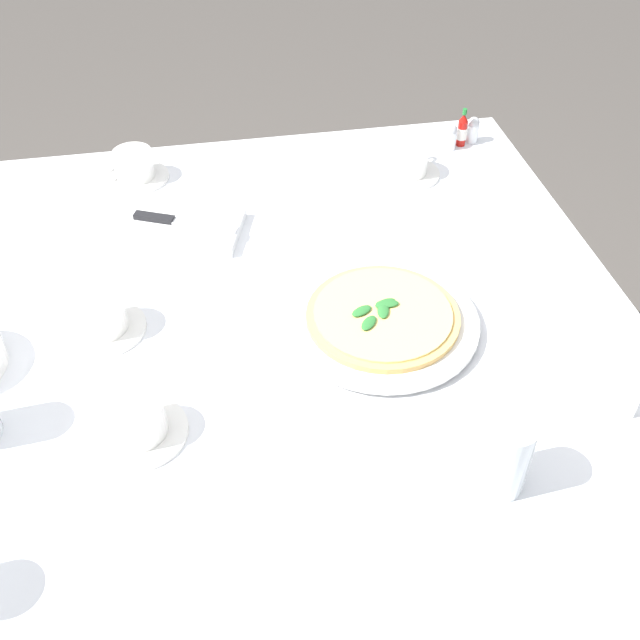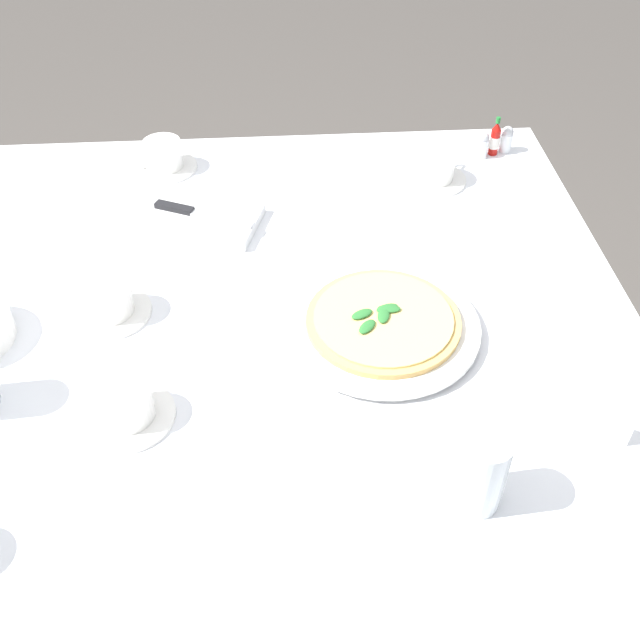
% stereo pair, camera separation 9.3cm
% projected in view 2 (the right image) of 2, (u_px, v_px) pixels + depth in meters
% --- Properties ---
extents(ground_plane, '(8.00, 8.00, 0.00)m').
position_uv_depth(ground_plane, '(277.00, 565.00, 1.65)').
color(ground_plane, '#4C4742').
extents(dining_table, '(1.22, 1.22, 0.74)m').
position_uv_depth(dining_table, '(262.00, 380.00, 1.23)').
color(dining_table, white).
rests_on(dining_table, ground_plane).
extents(pizza_plate, '(0.30, 0.30, 0.02)m').
position_uv_depth(pizza_plate, '(383.00, 326.00, 1.13)').
color(pizza_plate, white).
rests_on(pizza_plate, dining_table).
extents(pizza, '(0.24, 0.24, 0.02)m').
position_uv_depth(pizza, '(383.00, 320.00, 1.12)').
color(pizza, '#DBAD60').
rests_on(pizza, pizza_plate).
extents(coffee_cup_right_edge, '(0.13, 0.13, 0.06)m').
position_uv_depth(coffee_cup_right_edge, '(435.00, 169.00, 1.44)').
color(coffee_cup_right_edge, white).
rests_on(coffee_cup_right_edge, dining_table).
extents(coffee_cup_near_right, '(0.13, 0.13, 0.06)m').
position_uv_depth(coffee_cup_near_right, '(163.00, 156.00, 1.47)').
color(coffee_cup_near_right, white).
rests_on(coffee_cup_near_right, dining_table).
extents(coffee_cup_back_corner, '(0.13, 0.13, 0.07)m').
position_uv_depth(coffee_cup_back_corner, '(107.00, 299.00, 1.15)').
color(coffee_cup_back_corner, white).
rests_on(coffee_cup_back_corner, dining_table).
extents(coffee_cup_left_edge, '(0.13, 0.13, 0.06)m').
position_uv_depth(coffee_cup_left_edge, '(125.00, 405.00, 0.99)').
color(coffee_cup_left_edge, white).
rests_on(coffee_cup_left_edge, dining_table).
extents(water_glass_near_left, '(0.06, 0.06, 0.12)m').
position_uv_depth(water_glass_near_left, '(479.00, 475.00, 0.88)').
color(water_glass_near_left, white).
rests_on(water_glass_near_left, dining_table).
extents(napkin_folded, '(0.25, 0.19, 0.02)m').
position_uv_depth(napkin_folded, '(198.00, 219.00, 1.34)').
color(napkin_folded, white).
rests_on(napkin_folded, dining_table).
extents(dinner_knife, '(0.19, 0.10, 0.01)m').
position_uv_depth(dinner_knife, '(199.00, 213.00, 1.33)').
color(dinner_knife, silver).
rests_on(dinner_knife, napkin_folded).
extents(hot_sauce_bottle, '(0.02, 0.02, 0.08)m').
position_uv_depth(hot_sauce_bottle, '(495.00, 139.00, 1.51)').
color(hot_sauce_bottle, '#B7140F').
rests_on(hot_sauce_bottle, dining_table).
extents(salt_shaker, '(0.03, 0.03, 0.06)m').
position_uv_depth(salt_shaker, '(506.00, 140.00, 1.53)').
color(salt_shaker, white).
rests_on(salt_shaker, dining_table).
extents(pepper_shaker, '(0.03, 0.03, 0.06)m').
position_uv_depth(pepper_shaker, '(482.00, 146.00, 1.51)').
color(pepper_shaker, white).
rests_on(pepper_shaker, dining_table).
extents(menu_card, '(0.08, 0.05, 0.06)m').
position_uv_depth(menu_card, '(598.00, 419.00, 0.97)').
color(menu_card, white).
rests_on(menu_card, dining_table).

